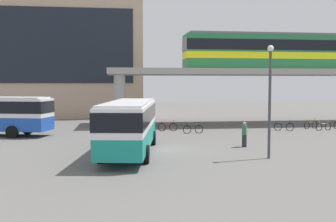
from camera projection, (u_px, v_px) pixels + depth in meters
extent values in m
plane|color=#605E5B|center=(151.00, 131.00, 36.35)|extent=(120.00, 120.00, 0.00)
cube|color=tan|center=(49.00, 56.00, 54.99)|extent=(24.81, 14.17, 16.23)
cube|color=black|center=(39.00, 45.00, 47.87)|extent=(22.33, 0.10, 9.09)
cube|color=#9E9B93|center=(262.00, 72.00, 42.97)|extent=(32.83, 7.40, 0.60)
cylinder|color=#9E9B93|center=(120.00, 101.00, 38.38)|extent=(1.10, 1.10, 5.22)
cylinder|color=#9E9B93|center=(119.00, 99.00, 44.12)|extent=(1.10, 1.10, 5.22)
cube|color=#26723F|center=(272.00, 53.00, 42.97)|extent=(19.06, 2.90, 3.60)
cube|color=yellow|center=(272.00, 56.00, 42.99)|extent=(19.12, 2.96, 0.70)
cube|color=black|center=(272.00, 46.00, 42.92)|extent=(19.12, 2.96, 1.10)
cube|color=slate|center=(272.00, 35.00, 42.84)|extent=(18.30, 2.61, 0.24)
cube|color=teal|center=(130.00, 137.00, 24.63)|extent=(4.10, 11.25, 1.10)
cube|color=white|center=(130.00, 116.00, 24.55)|extent=(4.10, 11.25, 1.50)
cube|color=black|center=(130.00, 114.00, 24.54)|extent=(4.15, 11.29, 0.96)
cube|color=silver|center=(130.00, 102.00, 24.49)|extent=(3.90, 10.69, 0.12)
cylinder|color=black|center=(118.00, 138.00, 28.21)|extent=(0.42, 1.03, 1.00)
cylinder|color=black|center=(154.00, 138.00, 28.16)|extent=(0.42, 1.03, 1.00)
cylinder|color=black|center=(100.00, 154.00, 21.63)|extent=(0.42, 1.03, 1.00)
cylinder|color=black|center=(146.00, 154.00, 21.57)|extent=(0.42, 1.03, 1.00)
cylinder|color=black|center=(12.00, 132.00, 31.58)|extent=(1.04, 0.53, 1.00)
cylinder|color=black|center=(28.00, 129.00, 34.05)|extent=(1.04, 0.53, 1.00)
torus|color=black|center=(173.00, 127.00, 36.62)|extent=(0.74, 0.12, 0.74)
torus|color=black|center=(162.00, 127.00, 36.57)|extent=(0.74, 0.12, 0.74)
cylinder|color=#B21E1E|center=(168.00, 124.00, 36.58)|extent=(1.05, 0.13, 0.05)
cylinder|color=#B21E1E|center=(162.00, 124.00, 36.55)|extent=(0.04, 0.04, 0.55)
cylinder|color=#B21E1E|center=(173.00, 123.00, 36.60)|extent=(0.04, 0.04, 0.65)
torus|color=black|center=(314.00, 125.00, 38.63)|extent=(0.71, 0.34, 0.74)
torus|color=black|center=(307.00, 125.00, 38.11)|extent=(0.71, 0.34, 0.74)
cylinder|color=#996626|center=(311.00, 122.00, 38.35)|extent=(0.99, 0.45, 0.05)
cylinder|color=#996626|center=(307.00, 122.00, 38.09)|extent=(0.04, 0.04, 0.55)
cylinder|color=#996626|center=(315.00, 121.00, 38.61)|extent=(0.04, 0.04, 0.65)
torus|color=black|center=(199.00, 129.00, 34.85)|extent=(0.74, 0.06, 0.74)
torus|color=black|center=(187.00, 130.00, 34.71)|extent=(0.74, 0.06, 0.74)
cylinder|color=black|center=(193.00, 126.00, 34.76)|extent=(1.05, 0.05, 0.05)
cylinder|color=black|center=(187.00, 126.00, 34.69)|extent=(0.04, 0.04, 0.55)
cylinder|color=black|center=(199.00, 125.00, 34.82)|extent=(0.04, 0.04, 0.65)
torus|color=black|center=(328.00, 126.00, 37.18)|extent=(0.73, 0.25, 0.74)
torus|color=black|center=(319.00, 127.00, 36.79)|extent=(0.73, 0.25, 0.74)
cylinder|color=silver|center=(324.00, 124.00, 36.97)|extent=(1.03, 0.32, 0.05)
cylinder|color=silver|center=(319.00, 124.00, 36.77)|extent=(0.04, 0.04, 0.55)
cylinder|color=silver|center=(328.00, 123.00, 37.16)|extent=(0.04, 0.04, 0.65)
torus|color=black|center=(290.00, 127.00, 36.78)|extent=(0.72, 0.28, 0.74)
torus|color=black|center=(278.00, 127.00, 36.96)|extent=(0.72, 0.28, 0.74)
cylinder|color=#1E3FA5|center=(284.00, 124.00, 36.85)|extent=(1.02, 0.36, 0.05)
cylinder|color=#1E3FA5|center=(278.00, 123.00, 36.94)|extent=(0.04, 0.04, 0.55)
cylinder|color=#1E3FA5|center=(290.00, 123.00, 36.76)|extent=(0.04, 0.04, 0.65)
cylinder|color=#26262D|center=(244.00, 141.00, 27.25)|extent=(0.32, 0.32, 0.83)
cube|color=#33663F|center=(244.00, 130.00, 27.20)|extent=(0.42, 0.48, 0.66)
sphere|color=tan|center=(245.00, 124.00, 27.17)|extent=(0.23, 0.23, 0.23)
cylinder|color=#3F3F44|center=(270.00, 105.00, 22.86)|extent=(0.16, 0.16, 6.14)
sphere|color=silver|center=(271.00, 48.00, 22.64)|extent=(0.36, 0.36, 0.36)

